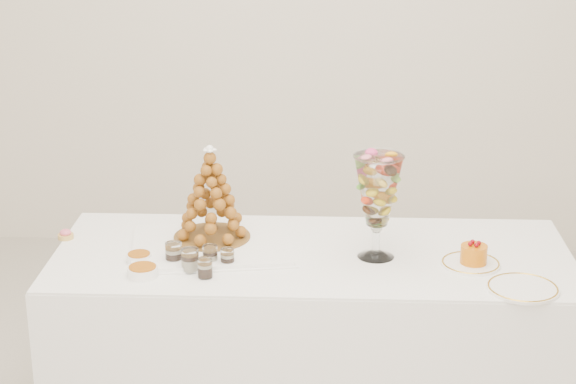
{
  "coord_description": "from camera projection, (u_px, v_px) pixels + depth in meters",
  "views": [
    {
      "loc": [
        0.2,
        -2.77,
        1.97
      ],
      "look_at": [
        0.0,
        0.22,
        0.92
      ],
      "focal_mm": 60.0,
      "sensor_mm": 36.0,
      "label": 1
    }
  ],
  "objects": [
    {
      "name": "cake_plate",
      "position": [
        471.0,
        264.0,
        3.21
      ],
      "size": [
        0.2,
        0.2,
        0.01
      ],
      "primitive_type": "cylinder",
      "color": "white",
      "rests_on": "buffet_table"
    },
    {
      "name": "ramekin_front",
      "position": [
        143.0,
        272.0,
        3.12
      ],
      "size": [
        0.1,
        0.1,
        0.03
      ],
      "primitive_type": "cylinder",
      "color": "white",
      "rests_on": "buffet_table"
    },
    {
      "name": "lace_tray",
      "position": [
        211.0,
        246.0,
        3.35
      ],
      "size": [
        0.61,
        0.5,
        0.02
      ],
      "primitive_type": "cube",
      "rotation": [
        0.0,
        0.0,
        0.19
      ],
      "color": "white",
      "rests_on": "buffet_table"
    },
    {
      "name": "verrine_a",
      "position": [
        174.0,
        253.0,
        3.21
      ],
      "size": [
        0.07,
        0.07,
        0.08
      ],
      "primitive_type": "cylinder",
      "rotation": [
        0.0,
        0.0,
        -0.29
      ],
      "color": "white",
      "rests_on": "buffet_table"
    },
    {
      "name": "buffet_table",
      "position": [
        312.0,
        341.0,
        3.42
      ],
      "size": [
        1.8,
        0.75,
        0.68
      ],
      "rotation": [
        0.0,
        0.0,
        0.02
      ],
      "color": "white",
      "rests_on": "ground"
    },
    {
      "name": "ramekin_back",
      "position": [
        139.0,
        258.0,
        3.24
      ],
      "size": [
        0.08,
        0.08,
        0.03
      ],
      "primitive_type": "cylinder",
      "color": "white",
      "rests_on": "buffet_table"
    },
    {
      "name": "croquembouche",
      "position": [
        211.0,
        193.0,
        3.34
      ],
      "size": [
        0.28,
        0.28,
        0.34
      ],
      "rotation": [
        0.0,
        0.0,
        -0.26
      ],
      "color": "brown",
      "rests_on": "lace_tray"
    },
    {
      "name": "pink_tart",
      "position": [
        66.0,
        235.0,
        3.43
      ],
      "size": [
        0.06,
        0.06,
        0.04
      ],
      "color": "tan",
      "rests_on": "buffet_table"
    },
    {
      "name": "verrine_c",
      "position": [
        227.0,
        258.0,
        3.19
      ],
      "size": [
        0.05,
        0.05,
        0.06
      ],
      "primitive_type": "cylinder",
      "rotation": [
        0.0,
        0.0,
        -0.06
      ],
      "color": "white",
      "rests_on": "buffet_table"
    },
    {
      "name": "macaron_vase",
      "position": [
        378.0,
        192.0,
        3.2
      ],
      "size": [
        0.16,
        0.16,
        0.36
      ],
      "color": "white",
      "rests_on": "buffet_table"
    },
    {
      "name": "verrine_b",
      "position": [
        210.0,
        255.0,
        3.21
      ],
      "size": [
        0.06,
        0.06,
        0.07
      ],
      "primitive_type": "cylinder",
      "rotation": [
        0.0,
        0.0,
        -0.27
      ],
      "color": "white",
      "rests_on": "buffet_table"
    },
    {
      "name": "verrine_d",
      "position": [
        190.0,
        260.0,
        3.15
      ],
      "size": [
        0.07,
        0.07,
        0.08
      ],
      "primitive_type": "cylinder",
      "rotation": [
        0.0,
        0.0,
        -0.19
      ],
      "color": "white",
      "rests_on": "buffet_table"
    },
    {
      "name": "spare_plate",
      "position": [
        523.0,
        288.0,
        3.03
      ],
      "size": [
        0.23,
        0.23,
        0.01
      ],
      "primitive_type": "cylinder",
      "color": "white",
      "rests_on": "buffet_table"
    },
    {
      "name": "mousse_cake",
      "position": [
        474.0,
        254.0,
        3.2
      ],
      "size": [
        0.09,
        0.09,
        0.08
      ],
      "color": "#CE6709",
      "rests_on": "cake_plate"
    },
    {
      "name": "verrine_e",
      "position": [
        205.0,
        268.0,
        3.11
      ],
      "size": [
        0.06,
        0.06,
        0.06
      ],
      "primitive_type": "cylinder",
      "rotation": [
        0.0,
        0.0,
        -0.27
      ],
      "color": "white",
      "rests_on": "buffet_table"
    }
  ]
}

